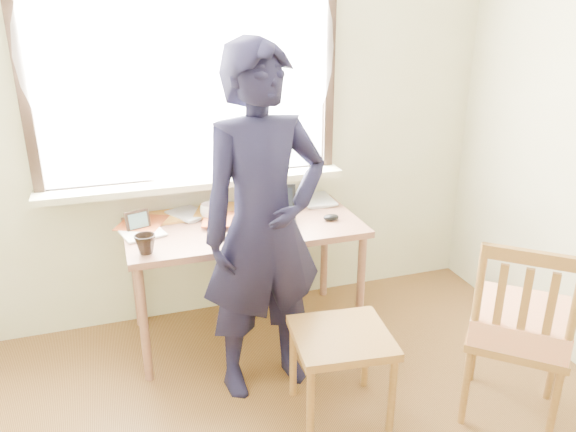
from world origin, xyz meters
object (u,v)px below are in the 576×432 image
object	(u,v)px
person	(264,227)
desk	(244,236)
mug_dark	(145,244)
laptop	(270,215)
side_chair	(520,325)
work_chair	(341,347)
mug_white	(210,212)

from	to	relation	value
person	desk	bearing A→B (deg)	79.87
mug_dark	laptop	bearing A→B (deg)	14.63
side_chair	laptop	bearing A→B (deg)	129.97
desk	work_chair	distance (m)	0.95
mug_white	mug_dark	distance (m)	0.56
laptop	work_chair	xyz separation A→B (m)	(0.11, -0.84, -0.39)
mug_white	side_chair	xyz separation A→B (m)	(1.24, -1.28, -0.27)
desk	mug_white	distance (m)	0.26
work_chair	side_chair	distance (m)	0.86
mug_dark	person	bearing A→B (deg)	-25.06
laptop	mug_white	world-z (taller)	laptop
mug_white	person	size ratio (longest dim) A/B	0.07
mug_dark	side_chair	distance (m)	1.91
work_chair	person	distance (m)	0.70
person	laptop	bearing A→B (deg)	61.87
mug_white	person	bearing A→B (deg)	-76.48
desk	mug_dark	world-z (taller)	mug_dark
laptop	work_chair	size ratio (longest dim) A/B	0.73
desk	mug_white	world-z (taller)	mug_white
mug_white	side_chair	bearing A→B (deg)	-45.98
laptop	side_chair	bearing A→B (deg)	-50.03
mug_dark	side_chair	xyz separation A→B (m)	(1.65, -0.91, -0.27)
mug_white	work_chair	bearing A→B (deg)	-67.33
laptop	desk	bearing A→B (deg)	166.50
mug_white	side_chair	size ratio (longest dim) A/B	0.12
mug_white	laptop	bearing A→B (deg)	-30.00
work_chair	laptop	bearing A→B (deg)	97.42
mug_dark	side_chair	bearing A→B (deg)	-28.79
work_chair	side_chair	size ratio (longest dim) A/B	0.52
work_chair	side_chair	world-z (taller)	side_chair
laptop	person	world-z (taller)	person
mug_white	mug_dark	xyz separation A→B (m)	(-0.41, -0.37, 0.00)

